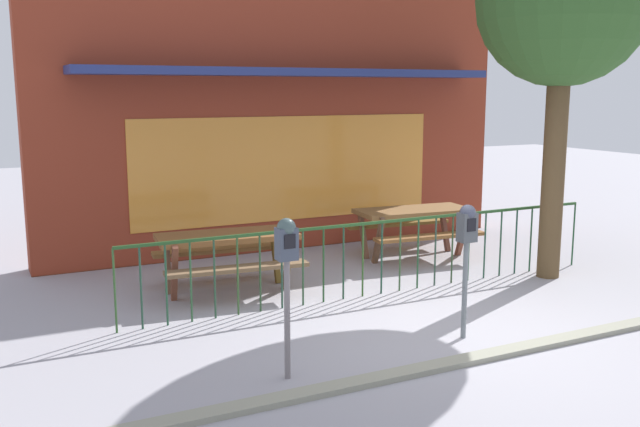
# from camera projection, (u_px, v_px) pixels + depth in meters

# --- Properties ---
(ground) EXTENTS (40.00, 40.00, 0.00)m
(ground) POSITION_uv_depth(u_px,v_px,m) (458.00, 331.00, 7.74)
(ground) COLOR #9B98A0
(pub_storefront) EXTENTS (8.05, 1.23, 5.08)m
(pub_storefront) POSITION_uv_depth(u_px,v_px,m) (283.00, 95.00, 11.49)
(pub_storefront) COLOR #4C210E
(pub_storefront) RESTS_ON ground
(patio_fence_front) EXTENTS (6.78, 0.04, 0.97)m
(patio_fence_front) POSITION_uv_depth(u_px,v_px,m) (382.00, 244.00, 9.05)
(patio_fence_front) COLOR #224920
(patio_fence_front) RESTS_ON ground
(picnic_table_left) EXTENTS (1.93, 1.54, 0.79)m
(picnic_table_left) POSITION_uv_depth(u_px,v_px,m) (227.00, 246.00, 9.16)
(picnic_table_left) COLOR brown
(picnic_table_left) RESTS_ON ground
(picnic_table_right) EXTENTS (1.92, 1.53, 0.79)m
(picnic_table_right) POSITION_uv_depth(u_px,v_px,m) (413.00, 219.00, 11.06)
(picnic_table_right) COLOR brown
(picnic_table_right) RESTS_ON ground
(parking_meter_near) EXTENTS (0.18, 0.17, 1.45)m
(parking_meter_near) POSITION_uv_depth(u_px,v_px,m) (467.00, 236.00, 7.34)
(parking_meter_near) COLOR slate
(parking_meter_near) RESTS_ON ground
(parking_meter_far) EXTENTS (0.18, 0.17, 1.50)m
(parking_meter_far) POSITION_uv_depth(u_px,v_px,m) (287.00, 256.00, 6.27)
(parking_meter_far) COLOR slate
(parking_meter_far) RESTS_ON ground
(street_tree) EXTENTS (2.32, 2.32, 4.98)m
(street_tree) POSITION_uv_depth(u_px,v_px,m) (563.00, 3.00, 9.34)
(street_tree) COLOR brown
(street_tree) RESTS_ON ground
(curb_edge) EXTENTS (11.27, 0.20, 0.11)m
(curb_edge) POSITION_uv_depth(u_px,v_px,m) (506.00, 354.00, 7.06)
(curb_edge) COLOR gray
(curb_edge) RESTS_ON ground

